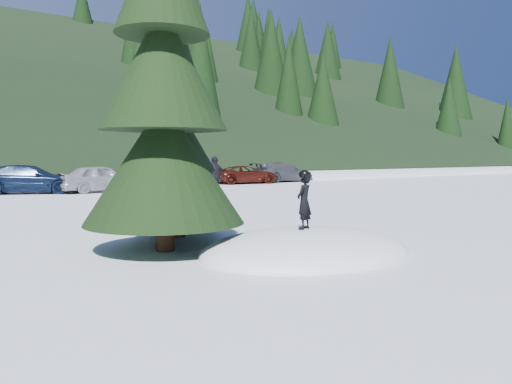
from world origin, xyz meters
TOP-DOWN VIEW (x-y plane):
  - ground at (0.00, 0.00)m, footprint 200.00×200.00m
  - snow_mound at (0.00, 0.00)m, footprint 4.48×3.52m
  - spruce_tall at (-2.20, 1.80)m, footprint 3.20×3.20m
  - spruce_short at (-1.20, 3.20)m, footprint 2.20×2.20m
  - child_skier at (-0.08, -0.01)m, footprint 0.47×0.40m
  - adult_0 at (4.24, 12.67)m, footprint 1.11×1.11m
  - adult_1 at (5.27, 12.71)m, footprint 1.16×0.61m
  - adult_2 at (6.10, 14.65)m, footprint 1.08×1.33m
  - car_3 at (-1.46, 19.79)m, footprint 5.37×3.74m
  - car_4 at (1.80, 18.60)m, footprint 4.31×1.88m
  - car_5 at (5.85, 20.90)m, footprint 4.19×2.41m
  - car_6 at (12.51, 21.01)m, footprint 4.62×2.58m
  - car_7 at (15.93, 21.32)m, footprint 4.99×2.19m

SIDE VIEW (x-z plane):
  - ground at x=0.00m, z-range 0.00..0.00m
  - snow_mound at x=0.00m, z-range -0.48..0.48m
  - car_6 at x=12.51m, z-range 0.00..1.22m
  - car_5 at x=5.85m, z-range 0.00..1.31m
  - car_7 at x=15.93m, z-range 0.00..1.43m
  - car_3 at x=-1.46m, z-range 0.00..1.44m
  - car_4 at x=1.80m, z-range 0.00..1.45m
  - adult_2 at x=6.10m, z-range 0.00..1.80m
  - adult_0 at x=4.24m, z-range 0.00..1.81m
  - adult_1 at x=5.27m, z-range 0.00..1.90m
  - child_skier at x=-0.08m, z-range 0.48..1.57m
  - spruce_short at x=-1.20m, z-range -0.58..4.79m
  - spruce_tall at x=-2.20m, z-range -0.98..7.62m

